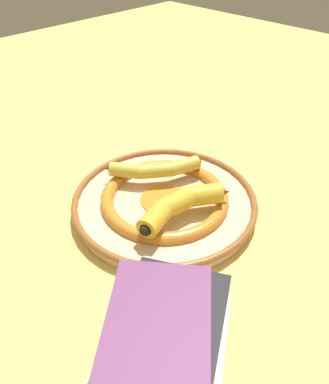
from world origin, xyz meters
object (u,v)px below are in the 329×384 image
object	(u,v)px
banana_a	(154,169)
banana_b	(181,204)
decorative_bowl	(164,201)
book_stack	(163,346)

from	to	relation	value
banana_a	banana_b	distance (m)	0.13
decorative_bowl	book_stack	distance (m)	0.34
decorative_bowl	banana_a	size ratio (longest dim) A/B	2.15
banana_a	book_stack	size ratio (longest dim) A/B	0.68
banana_a	banana_b	world-z (taller)	banana_b
decorative_bowl	book_stack	size ratio (longest dim) A/B	1.46
book_stack	banana_b	bearing A→B (deg)	-0.85
banana_b	book_stack	size ratio (longest dim) A/B	0.80
book_stack	banana_a	bearing A→B (deg)	8.78
banana_b	book_stack	xyz separation A→B (m)	(0.22, 0.17, 0.00)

